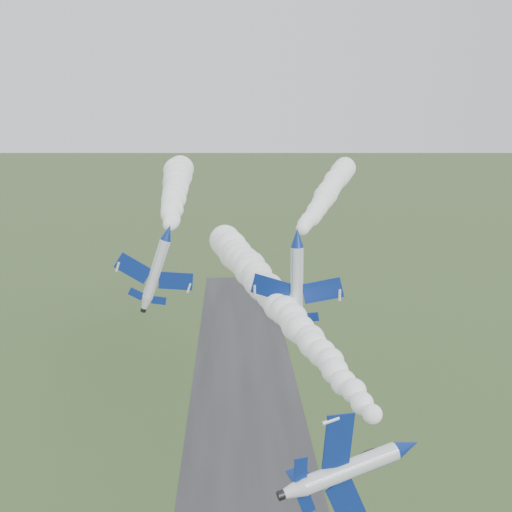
# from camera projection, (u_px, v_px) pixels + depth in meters

# --- Properties ---
(runway) EXTENTS (24.00, 260.00, 0.04)m
(runway) POSITION_uv_depth(u_px,v_px,m) (251.00, 496.00, 91.97)
(runway) COLOR #29292B
(runway) RESTS_ON ground
(jet_lead) EXTENTS (5.03, 12.23, 10.13)m
(jet_lead) POSITION_uv_depth(u_px,v_px,m) (408.00, 447.00, 45.96)
(jet_lead) COLOR silver
(smoke_trail_jet_lead) EXTENTS (22.95, 60.55, 5.59)m
(smoke_trail_jet_lead) POSITION_uv_depth(u_px,v_px,m) (274.00, 298.00, 76.52)
(smoke_trail_jet_lead) COLOR white
(jet_pair_left) EXTENTS (9.24, 11.67, 3.84)m
(jet_pair_left) POSITION_uv_depth(u_px,v_px,m) (168.00, 232.00, 69.23)
(jet_pair_left) COLOR silver
(smoke_trail_jet_pair_left) EXTENTS (8.66, 56.52, 5.65)m
(smoke_trail_jet_pair_left) POSITION_uv_depth(u_px,v_px,m) (176.00, 189.00, 98.32)
(smoke_trail_jet_pair_left) COLOR white
(jet_pair_right) EXTENTS (11.83, 13.81, 3.44)m
(jet_pair_right) POSITION_uv_depth(u_px,v_px,m) (297.00, 238.00, 70.75)
(jet_pair_right) COLOR silver
(smoke_trail_jet_pair_right) EXTENTS (22.74, 71.77, 5.19)m
(smoke_trail_jet_pair_right) POSITION_uv_depth(u_px,v_px,m) (330.00, 189.00, 108.26)
(smoke_trail_jet_pair_right) COLOR white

